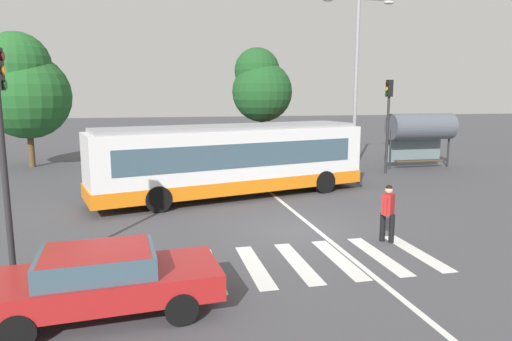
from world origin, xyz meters
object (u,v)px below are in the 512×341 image
at_px(parked_car_charcoal, 167,153).
at_px(parked_car_red, 290,149).
at_px(pedestrian_crossing_street, 388,210).
at_px(background_tree_right, 261,86).
at_px(foreground_sedan, 102,278).
at_px(parked_car_silver, 209,152).
at_px(bus_stop_shelter, 421,128).
at_px(city_transit_bus, 232,160).
at_px(traffic_light_far_corner, 388,112).
at_px(traffic_light_near_corner, 1,131).
at_px(parked_car_black, 254,151).
at_px(twin_arm_street_lamp, 356,67).
at_px(background_tree_left, 24,87).

xyz_separation_m(parked_car_charcoal, parked_car_red, (8.02, 0.33, 0.00)).
relative_size(pedestrian_crossing_street, background_tree_right, 0.23).
xyz_separation_m(pedestrian_crossing_street, foreground_sedan, (-7.74, -2.90, -0.20)).
bearing_deg(parked_car_charcoal, parked_car_silver, -2.18).
distance_m(parked_car_silver, parked_car_red, 5.41).
relative_size(parked_car_red, bus_stop_shelter, 1.16).
xyz_separation_m(city_transit_bus, background_tree_right, (4.17, 12.11, 3.37)).
bearing_deg(bus_stop_shelter, parked_car_silver, 160.60).
height_order(parked_car_silver, traffic_light_far_corner, traffic_light_far_corner).
bearing_deg(traffic_light_near_corner, pedestrian_crossing_street, 5.08).
relative_size(city_transit_bus, parked_car_black, 2.61).
relative_size(parked_car_charcoal, background_tree_right, 0.62).
bearing_deg(foreground_sedan, parked_car_red, 63.31).
distance_m(pedestrian_crossing_street, parked_car_silver, 16.75).
bearing_deg(parked_car_red, parked_car_charcoal, -177.67).
bearing_deg(parked_car_charcoal, twin_arm_street_lamp, -22.87).
relative_size(bus_stop_shelter, twin_arm_street_lamp, 0.41).
height_order(traffic_light_near_corner, twin_arm_street_lamp, twin_arm_street_lamp).
height_order(foreground_sedan, twin_arm_street_lamp, twin_arm_street_lamp).
bearing_deg(background_tree_right, traffic_light_near_corner, -117.98).
xyz_separation_m(parked_car_black, traffic_light_far_corner, (6.28, -5.42, 2.64)).
bearing_deg(parked_car_red, foreground_sedan, -116.69).
relative_size(traffic_light_near_corner, background_tree_right, 0.70).
bearing_deg(foreground_sedan, twin_arm_street_lamp, 50.76).
height_order(foreground_sedan, parked_car_red, same).
bearing_deg(parked_car_red, background_tree_right, 122.45).
height_order(parked_car_charcoal, twin_arm_street_lamp, twin_arm_street_lamp).
xyz_separation_m(parked_car_silver, bus_stop_shelter, (12.03, -4.24, 1.65)).
relative_size(parked_car_red, background_tree_right, 0.61).
relative_size(parked_car_black, traffic_light_near_corner, 0.88).
height_order(parked_car_black, twin_arm_street_lamp, twin_arm_street_lamp).
height_order(pedestrian_crossing_street, twin_arm_street_lamp, twin_arm_street_lamp).
xyz_separation_m(pedestrian_crossing_street, traffic_light_near_corner, (-9.88, -0.88, 2.55)).
distance_m(parked_car_silver, twin_arm_street_lamp, 10.22).
bearing_deg(city_transit_bus, parked_car_silver, 88.68).
distance_m(pedestrian_crossing_street, background_tree_left, 22.88).
distance_m(pedestrian_crossing_street, traffic_light_near_corner, 10.24).
bearing_deg(bus_stop_shelter, background_tree_right, 139.37).
height_order(parked_car_red, bus_stop_shelter, bus_stop_shelter).
bearing_deg(traffic_light_near_corner, traffic_light_far_corner, 36.70).
bearing_deg(bus_stop_shelter, pedestrian_crossing_street, -125.90).
distance_m(city_transit_bus, parked_car_silver, 9.45).
bearing_deg(parked_car_charcoal, bus_stop_shelter, -16.48).
bearing_deg(traffic_light_near_corner, background_tree_right, 62.02).
xyz_separation_m(twin_arm_street_lamp, background_tree_right, (-3.81, 6.98, -0.90)).
bearing_deg(traffic_light_near_corner, bus_stop_shelter, 34.96).
xyz_separation_m(parked_car_silver, parked_car_red, (5.39, 0.43, 0.00)).
relative_size(foreground_sedan, background_tree_right, 0.61).
bearing_deg(city_transit_bus, parked_car_red, 60.30).
xyz_separation_m(parked_car_black, background_tree_right, (1.09, 2.80, 4.19)).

